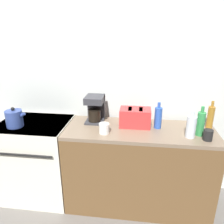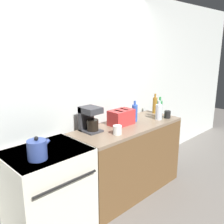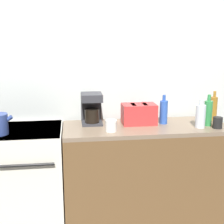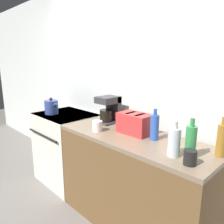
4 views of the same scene
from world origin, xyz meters
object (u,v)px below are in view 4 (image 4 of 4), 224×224
at_px(coffee_maker, 109,109).
at_px(bottle_blue, 155,127).
at_px(stove, 67,147).
at_px(cup_white, 97,126).
at_px(bottle_clear, 174,142).
at_px(cup_black, 190,157).
at_px(bottle_amber, 222,140).
at_px(kettle, 51,107).
at_px(bottle_green, 191,142).
at_px(toaster, 135,123).

xyz_separation_m(coffee_maker, bottle_blue, (0.68, -0.11, -0.04)).
relative_size(stove, cup_white, 9.11).
relative_size(bottle_clear, cup_black, 2.55).
bearing_deg(bottle_amber, coffee_maker, 177.68).
distance_m(stove, bottle_clear, 1.74).
height_order(kettle, coffee_maker, coffee_maker).
bearing_deg(bottle_amber, stove, -177.08).
bearing_deg(cup_white, stove, 168.84).
distance_m(bottle_blue, cup_white, 0.57).
relative_size(bottle_clear, bottle_green, 0.89).
xyz_separation_m(stove, coffee_maker, (0.67, 0.14, 0.61)).
xyz_separation_m(bottle_amber, cup_black, (-0.09, -0.28, -0.07)).
bearing_deg(stove, bottle_green, -2.86).
xyz_separation_m(coffee_maker, cup_black, (1.12, -0.33, -0.10)).
distance_m(bottle_green, bottle_blue, 0.41).
relative_size(coffee_maker, bottle_blue, 1.06).
relative_size(kettle, bottle_amber, 0.74).
bearing_deg(bottle_blue, coffee_maker, 170.87).
relative_size(bottle_blue, cup_black, 2.70).
relative_size(kettle, toaster, 0.68).
height_order(bottle_green, cup_white, bottle_green).
distance_m(bottle_amber, cup_black, 0.30).
bearing_deg(bottle_clear, bottle_green, 30.04).
bearing_deg(cup_black, bottle_blue, 153.16).
relative_size(coffee_maker, cup_black, 2.87).
distance_m(stove, kettle, 0.57).
distance_m(bottle_blue, cup_black, 0.50).
relative_size(kettle, bottle_blue, 0.78).
relative_size(kettle, bottle_green, 0.74).
xyz_separation_m(stove, bottle_amber, (1.87, 0.10, 0.58)).
height_order(toaster, cup_white, toaster).
xyz_separation_m(kettle, cup_white, (0.96, -0.04, -0.04)).
xyz_separation_m(toaster, bottle_blue, (0.23, -0.02, 0.02)).
height_order(kettle, bottle_clear, bottle_clear).
relative_size(bottle_amber, cup_black, 2.86).
distance_m(stove, cup_white, 0.97).
relative_size(toaster, bottle_blue, 1.16).
distance_m(bottle_green, cup_white, 0.92).
xyz_separation_m(bottle_amber, bottle_green, (-0.14, -0.18, -0.00)).
bearing_deg(cup_white, bottle_amber, 13.65).
relative_size(bottle_clear, cup_white, 2.55).
height_order(coffee_maker, bottle_clear, coffee_maker).
distance_m(stove, coffee_maker, 0.91).
distance_m(bottle_amber, cup_white, 1.09).
height_order(stove, cup_black, cup_black).
bearing_deg(toaster, bottle_green, -12.88).
bearing_deg(kettle, bottle_green, 0.93).
height_order(bottle_green, cup_black, bottle_green).
bearing_deg(bottle_amber, bottle_clear, -134.89).
height_order(bottle_clear, cup_black, bottle_clear).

